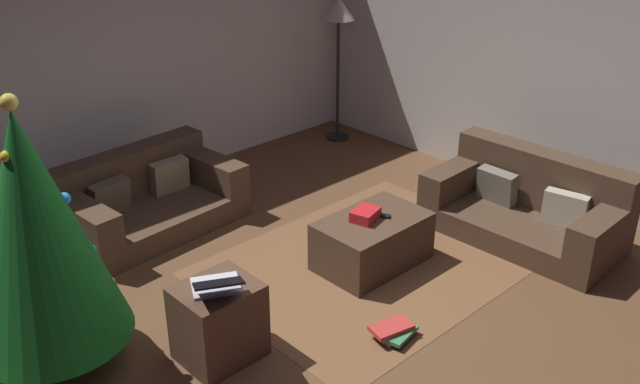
{
  "coord_description": "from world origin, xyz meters",
  "views": [
    {
      "loc": [
        -2.83,
        -2.94,
        3.04
      ],
      "look_at": [
        0.44,
        0.52,
        0.75
      ],
      "focal_mm": 39.16,
      "sensor_mm": 36.0,
      "label": 1
    }
  ],
  "objects_px": {
    "ottoman": "(372,241)",
    "couch_left": "(145,199)",
    "gift_box": "(365,215)",
    "side_table": "(219,322)",
    "book_stack": "(394,331)",
    "christmas_tree": "(35,230)",
    "laptop": "(217,285)",
    "tv_remote": "(380,215)",
    "couch_right": "(529,206)",
    "corner_lamp": "(339,20)"
  },
  "relations": [
    {
      "from": "book_stack",
      "to": "couch_right",
      "type": "bearing_deg",
      "value": 5.09
    },
    {
      "from": "couch_right",
      "to": "gift_box",
      "type": "distance_m",
      "value": 1.57
    },
    {
      "from": "laptop",
      "to": "corner_lamp",
      "type": "bearing_deg",
      "value": 34.79
    },
    {
      "from": "couch_left",
      "to": "book_stack",
      "type": "xyz_separation_m",
      "value": [
        0.38,
        -2.66,
        -0.2
      ]
    },
    {
      "from": "couch_left",
      "to": "laptop",
      "type": "relative_size",
      "value": 3.22
    },
    {
      "from": "couch_left",
      "to": "book_stack",
      "type": "bearing_deg",
      "value": 94.11
    },
    {
      "from": "book_stack",
      "to": "christmas_tree",
      "type": "bearing_deg",
      "value": 143.97
    },
    {
      "from": "couch_left",
      "to": "corner_lamp",
      "type": "height_order",
      "value": "corner_lamp"
    },
    {
      "from": "ottoman",
      "to": "book_stack",
      "type": "xyz_separation_m",
      "value": [
        -0.62,
        -0.78,
        -0.15
      ]
    },
    {
      "from": "side_table",
      "to": "corner_lamp",
      "type": "height_order",
      "value": "corner_lamp"
    },
    {
      "from": "couch_right",
      "to": "tv_remote",
      "type": "xyz_separation_m",
      "value": [
        -1.29,
        0.59,
        0.15
      ]
    },
    {
      "from": "laptop",
      "to": "corner_lamp",
      "type": "distance_m",
      "value": 4.28
    },
    {
      "from": "gift_box",
      "to": "laptop",
      "type": "xyz_separation_m",
      "value": [
        -1.58,
        -0.2,
        0.14
      ]
    },
    {
      "from": "couch_left",
      "to": "corner_lamp",
      "type": "xyz_separation_m",
      "value": [
        2.81,
        0.36,
        1.15
      ]
    },
    {
      "from": "corner_lamp",
      "to": "laptop",
      "type": "bearing_deg",
      "value": -145.21
    },
    {
      "from": "christmas_tree",
      "to": "corner_lamp",
      "type": "distance_m",
      "value": 4.59
    },
    {
      "from": "gift_box",
      "to": "christmas_tree",
      "type": "bearing_deg",
      "value": 167.91
    },
    {
      "from": "couch_left",
      "to": "couch_right",
      "type": "height_order",
      "value": "couch_right"
    },
    {
      "from": "side_table",
      "to": "couch_left",
      "type": "bearing_deg",
      "value": 72.71
    },
    {
      "from": "gift_box",
      "to": "tv_remote",
      "type": "bearing_deg",
      "value": -20.24
    },
    {
      "from": "couch_left",
      "to": "laptop",
      "type": "distance_m",
      "value": 2.17
    },
    {
      "from": "christmas_tree",
      "to": "corner_lamp",
      "type": "height_order",
      "value": "christmas_tree"
    },
    {
      "from": "ottoman",
      "to": "laptop",
      "type": "height_order",
      "value": "laptop"
    },
    {
      "from": "gift_box",
      "to": "book_stack",
      "type": "distance_m",
      "value": 1.07
    },
    {
      "from": "tv_remote",
      "to": "book_stack",
      "type": "relative_size",
      "value": 0.48
    },
    {
      "from": "gift_box",
      "to": "side_table",
      "type": "height_order",
      "value": "side_table"
    },
    {
      "from": "tv_remote",
      "to": "christmas_tree",
      "type": "distance_m",
      "value": 2.64
    },
    {
      "from": "laptop",
      "to": "book_stack",
      "type": "xyz_separation_m",
      "value": [
        1.02,
        -0.62,
        -0.55
      ]
    },
    {
      "from": "couch_left",
      "to": "laptop",
      "type": "xyz_separation_m",
      "value": [
        -0.65,
        -2.04,
        0.35
      ]
    },
    {
      "from": "ottoman",
      "to": "christmas_tree",
      "type": "relative_size",
      "value": 0.48
    },
    {
      "from": "ottoman",
      "to": "tv_remote",
      "type": "distance_m",
      "value": 0.23
    },
    {
      "from": "couch_left",
      "to": "book_stack",
      "type": "height_order",
      "value": "couch_left"
    },
    {
      "from": "side_table",
      "to": "corner_lamp",
      "type": "bearing_deg",
      "value": 34.39
    },
    {
      "from": "gift_box",
      "to": "book_stack",
      "type": "height_order",
      "value": "gift_box"
    },
    {
      "from": "tv_remote",
      "to": "christmas_tree",
      "type": "bearing_deg",
      "value": 143.08
    },
    {
      "from": "couch_left",
      "to": "gift_box",
      "type": "distance_m",
      "value": 2.08
    },
    {
      "from": "couch_left",
      "to": "tv_remote",
      "type": "height_order",
      "value": "couch_left"
    },
    {
      "from": "couch_left",
      "to": "gift_box",
      "type": "xyz_separation_m",
      "value": [
        0.94,
        -1.84,
        0.2
      ]
    },
    {
      "from": "side_table",
      "to": "book_stack",
      "type": "relative_size",
      "value": 1.65
    },
    {
      "from": "christmas_tree",
      "to": "side_table",
      "type": "bearing_deg",
      "value": -38.14
    },
    {
      "from": "ottoman",
      "to": "couch_left",
      "type": "bearing_deg",
      "value": 117.96
    },
    {
      "from": "gift_box",
      "to": "christmas_tree",
      "type": "distance_m",
      "value": 2.5
    },
    {
      "from": "tv_remote",
      "to": "christmas_tree",
      "type": "height_order",
      "value": "christmas_tree"
    },
    {
      "from": "corner_lamp",
      "to": "tv_remote",
      "type": "bearing_deg",
      "value": -127.69
    },
    {
      "from": "tv_remote",
      "to": "christmas_tree",
      "type": "xyz_separation_m",
      "value": [
        -2.51,
        0.56,
        0.59
      ]
    },
    {
      "from": "christmas_tree",
      "to": "laptop",
      "type": "relative_size",
      "value": 3.68
    },
    {
      "from": "tv_remote",
      "to": "laptop",
      "type": "bearing_deg",
      "value": 160.56
    },
    {
      "from": "laptop",
      "to": "side_table",
      "type": "bearing_deg",
      "value": 61.85
    },
    {
      "from": "couch_left",
      "to": "side_table",
      "type": "distance_m",
      "value": 2.07
    },
    {
      "from": "couch_right",
      "to": "laptop",
      "type": "xyz_separation_m",
      "value": [
        -3.0,
        0.44,
        0.33
      ]
    }
  ]
}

